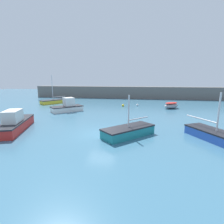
{
  "coord_description": "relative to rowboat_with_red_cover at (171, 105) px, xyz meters",
  "views": [
    {
      "loc": [
        3.56,
        -15.04,
        5.01
      ],
      "look_at": [
        -0.03,
        6.16,
        0.83
      ],
      "focal_mm": 28.0,
      "sensor_mm": 36.0,
      "label": 1
    }
  ],
  "objects": [
    {
      "name": "sailboat_tall_mast",
      "position": [
        -22.41,
        2.02,
        -0.1
      ],
      "size": [
        4.3,
        4.96,
        5.56
      ],
      "rotation": [
        0.0,
        0.0,
        4.08
      ],
      "color": "yellow",
      "rests_on": "ground_plane"
    },
    {
      "name": "mooring_buoy_yellow",
      "position": [
        -8.2,
        0.57,
        -0.3
      ],
      "size": [
        0.44,
        0.44,
        0.44
      ],
      "primitive_type": "sphere",
      "color": "yellow",
      "rests_on": "ground_plane"
    },
    {
      "name": "rowboat_with_red_cover",
      "position": [
        0.0,
        0.0,
        0.0
      ],
      "size": [
        3.07,
        2.94,
        1.03
      ],
      "rotation": [
        0.0,
        0.0,
        3.86
      ],
      "color": "gray",
      "rests_on": "ground_plane"
    },
    {
      "name": "motorboat_grey_hull",
      "position": [
        -16.11,
        -5.39,
        0.17
      ],
      "size": [
        4.78,
        4.72,
        2.1
      ],
      "rotation": [
        0.0,
        0.0,
        3.91
      ],
      "color": "white",
      "rests_on": "ground_plane"
    },
    {
      "name": "sailboat_twin_hulled",
      "position": [
        1.1,
        -15.45,
        -0.1
      ],
      "size": [
        4.13,
        5.65,
        3.92
      ],
      "rotation": [
        0.0,
        0.0,
        5.22
      ],
      "color": "#2D56B7",
      "rests_on": "ground_plane"
    },
    {
      "name": "harbor_breakwater",
      "position": [
        -8.54,
        13.99,
        0.95
      ],
      "size": [
        47.91,
        2.48,
        2.95
      ],
      "primitive_type": "cube",
      "color": "#66605B",
      "rests_on": "ground_plane"
    },
    {
      "name": "sailboat_short_mast",
      "position": [
        -6.02,
        -15.51,
        -0.08
      ],
      "size": [
        4.7,
        4.77,
        3.63
      ],
      "rotation": [
        0.0,
        0.0,
        3.94
      ],
      "color": "teal",
      "rests_on": "ground_plane"
    },
    {
      "name": "ground_plane",
      "position": [
        -8.54,
        -15.19,
        -0.62
      ],
      "size": [
        120.0,
        120.0,
        0.2
      ],
      "primitive_type": "cube",
      "color": "#38667F"
    },
    {
      "name": "mooring_buoy_white",
      "position": [
        -5.69,
        1.59,
        -0.32
      ],
      "size": [
        0.4,
        0.4,
        0.4
      ],
      "primitive_type": "sphere",
      "color": "white",
      "rests_on": "ground_plane"
    },
    {
      "name": "cabin_cruiser_white",
      "position": [
        -17.0,
        -15.65,
        0.19
      ],
      "size": [
        3.72,
        6.65,
        2.06
      ],
      "rotation": [
        0.0,
        0.0,
        1.9
      ],
      "color": "red",
      "rests_on": "ground_plane"
    }
  ]
}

